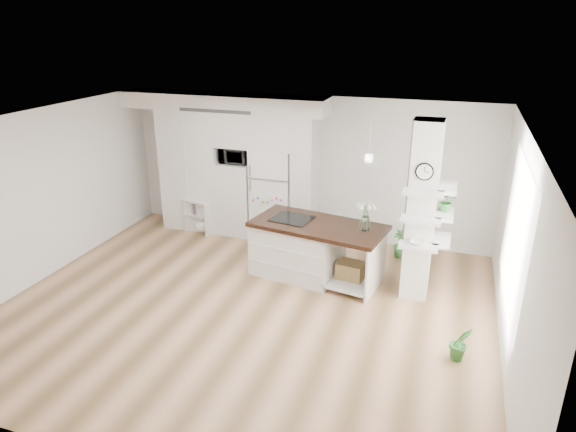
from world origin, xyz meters
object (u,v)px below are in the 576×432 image
floor_plant_a (461,343)px  refrigerator (274,193)px  kitchen_island (304,247)px  bookshelf (201,218)px

floor_plant_a → refrigerator: bearing=139.9°
refrigerator → kitchen_island: size_ratio=0.78×
kitchen_island → bookshelf: size_ratio=3.35×
bookshelf → floor_plant_a: bookshelf is taller
kitchen_island → floor_plant_a: 2.97m
kitchen_island → bookshelf: bearing=165.5°
bookshelf → kitchen_island: bearing=-12.9°
refrigerator → bookshelf: 1.59m
kitchen_island → bookshelf: 2.72m
kitchen_island → refrigerator: bearing=136.1°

